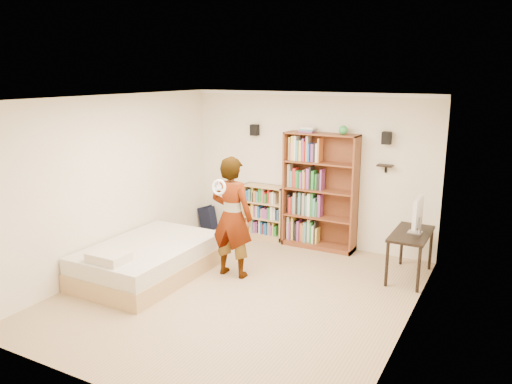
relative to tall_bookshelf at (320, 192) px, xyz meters
The scene contains 14 objects.
ground 2.54m from the tall_bookshelf, 96.91° to the right, with size 4.50×5.00×0.01m, color tan.
room_shell 2.45m from the tall_bookshelf, 96.91° to the right, with size 4.52×5.02×2.71m.
crown_molding 2.86m from the tall_bookshelf, 96.91° to the right, with size 4.50×5.00×0.06m.
speaker_left 1.66m from the tall_bookshelf, behind, with size 0.14×0.12×0.20m, color black.
speaker_right 1.46m from the tall_bookshelf, ahead, with size 0.14×0.12×0.20m, color black.
wall_shelf 1.20m from the tall_bookshelf, ahead, with size 0.25×0.16×0.03m, color black.
tall_bookshelf is the anchor object (origin of this frame).
low_bookshelf 1.21m from the tall_bookshelf, behind, with size 0.80×0.30×1.00m, color tan, non-canonical shape.
computer_desk 1.91m from the tall_bookshelf, 19.93° to the right, with size 0.52×1.04×0.71m, color black, non-canonical shape.
imac 1.84m from the tall_bookshelf, 19.29° to the right, with size 0.11×0.54×0.54m, color silver, non-canonical shape.
daybed 3.10m from the tall_bookshelf, 126.91° to the right, with size 1.40×2.15×0.63m, color silver, non-canonical shape.
person 1.92m from the tall_bookshelf, 111.70° to the right, with size 0.67×0.44×1.84m, color black.
wii_wheel 2.28m from the tall_bookshelf, 108.45° to the right, with size 0.23×0.23×0.04m, color silver.
navy_bag 2.44m from the tall_bookshelf, behind, with size 0.35×0.22×0.47m, color black, non-canonical shape.
Camera 1 is at (3.26, -5.59, 3.02)m, focal length 35.00 mm.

